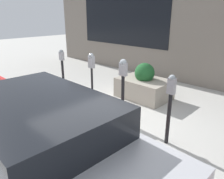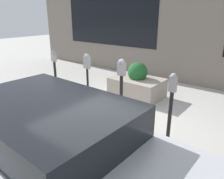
% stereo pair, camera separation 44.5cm
% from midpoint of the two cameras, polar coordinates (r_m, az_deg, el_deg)
% --- Properties ---
extents(ground_plane, '(40.00, 40.00, 0.00)m').
position_cam_midpoint_polar(ground_plane, '(4.89, 1.33, -10.73)').
color(ground_plane, beige).
extents(curb_strip, '(15.64, 0.16, 0.04)m').
position_cam_midpoint_polar(curb_strip, '(4.83, 0.67, -10.87)').
color(curb_strip, red).
rests_on(curb_strip, ground_plane).
extents(building_facade, '(15.64, 0.17, 4.48)m').
position_cam_midpoint_polar(building_facade, '(8.11, 24.47, 16.28)').
color(building_facade, slate).
rests_on(building_facade, ground_plane).
extents(parking_meter_second, '(0.14, 0.12, 1.41)m').
position_cam_midpoint_polar(parking_meter_second, '(4.28, 17.83, -3.19)').
color(parking_meter_second, black).
rests_on(parking_meter_second, ground_plane).
extents(parking_meter_middle, '(0.19, 0.16, 1.51)m').
position_cam_midpoint_polar(parking_meter_middle, '(4.91, 5.49, 2.27)').
color(parking_meter_middle, black).
rests_on(parking_meter_middle, ground_plane).
extents(parking_meter_fourth, '(0.17, 0.14, 1.51)m').
position_cam_midpoint_polar(parking_meter_fourth, '(5.60, -3.07, 5.30)').
color(parking_meter_fourth, black).
rests_on(parking_meter_fourth, ground_plane).
extents(parking_meter_farthest, '(0.15, 0.12, 1.47)m').
position_cam_midpoint_polar(parking_meter_farthest, '(6.52, -10.91, 5.48)').
color(parking_meter_farthest, black).
rests_on(parking_meter_farthest, ground_plane).
extents(planter_box, '(1.52, 1.07, 1.07)m').
position_cam_midpoint_polar(planter_box, '(6.68, 10.24, 0.96)').
color(planter_box, '#A39989').
rests_on(planter_box, ground_plane).
extents(parked_car_front, '(4.68, 1.93, 1.36)m').
position_cam_midpoint_polar(parked_car_front, '(3.46, -16.11, -11.45)').
color(parked_car_front, '#B7B7BC').
rests_on(parked_car_front, ground_plane).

